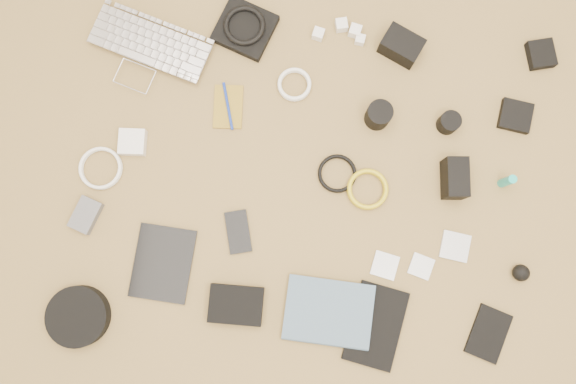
# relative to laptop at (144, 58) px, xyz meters

# --- Properties ---
(laptop) EXTENTS (0.42, 0.34, 0.03)m
(laptop) POSITION_rel_laptop_xyz_m (0.00, 0.00, 0.00)
(laptop) COLOR silver
(laptop) RESTS_ON ground
(headphone_pouch) EXTENTS (0.20, 0.20, 0.03)m
(headphone_pouch) POSITION_rel_laptop_xyz_m (0.29, 0.12, 0.00)
(headphone_pouch) COLOR black
(headphone_pouch) RESTS_ON ground
(headphones) EXTENTS (0.17, 0.17, 0.02)m
(headphones) POSITION_rel_laptop_xyz_m (0.29, 0.12, 0.02)
(headphones) COLOR black
(headphones) RESTS_ON headphone_pouch
(charger_a) EXTENTS (0.04, 0.04, 0.03)m
(charger_a) POSITION_rel_laptop_xyz_m (0.51, 0.13, 0.00)
(charger_a) COLOR white
(charger_a) RESTS_ON ground
(charger_b) EXTENTS (0.04, 0.04, 0.03)m
(charger_b) POSITION_rel_laptop_xyz_m (0.62, 0.15, 0.00)
(charger_b) COLOR white
(charger_b) RESTS_ON ground
(charger_c) EXTENTS (0.04, 0.04, 0.03)m
(charger_c) POSITION_rel_laptop_xyz_m (0.58, 0.16, 0.00)
(charger_c) COLOR white
(charger_c) RESTS_ON ground
(charger_d) EXTENTS (0.03, 0.03, 0.03)m
(charger_d) POSITION_rel_laptop_xyz_m (0.64, 0.12, -0.00)
(charger_d) COLOR white
(charger_d) RESTS_ON ground
(dslr_camera) EXTENTS (0.14, 0.12, 0.07)m
(dslr_camera) POSITION_rel_laptop_xyz_m (0.76, 0.11, 0.02)
(dslr_camera) COLOR black
(dslr_camera) RESTS_ON ground
(lens_pouch) EXTENTS (0.09, 0.10, 0.03)m
(lens_pouch) POSITION_rel_laptop_xyz_m (1.19, 0.13, 0.00)
(lens_pouch) COLOR black
(lens_pouch) RESTS_ON ground
(notebook_olive) EXTENTS (0.09, 0.14, 0.01)m
(notebook_olive) POSITION_rel_laptop_xyz_m (0.27, -0.12, -0.01)
(notebook_olive) COLOR olive
(notebook_olive) RESTS_ON ground
(pen_blue) EXTENTS (0.05, 0.14, 0.01)m
(pen_blue) POSITION_rel_laptop_xyz_m (0.27, -0.12, -0.00)
(pen_blue) COLOR #132B9A
(pen_blue) RESTS_ON notebook_olive
(cable_white_a) EXTENTS (0.13, 0.13, 0.01)m
(cable_white_a) POSITION_rel_laptop_xyz_m (0.46, -0.04, -0.01)
(cable_white_a) COLOR white
(cable_white_a) RESTS_ON ground
(lens_a) EXTENTS (0.09, 0.09, 0.08)m
(lens_a) POSITION_rel_laptop_xyz_m (0.71, -0.11, 0.03)
(lens_a) COLOR black
(lens_a) RESTS_ON ground
(lens_b) EXTENTS (0.07, 0.07, 0.06)m
(lens_b) POSITION_rel_laptop_xyz_m (0.92, -0.11, 0.01)
(lens_b) COLOR black
(lens_b) RESTS_ON ground
(card_reader) EXTENTS (0.10, 0.10, 0.02)m
(card_reader) POSITION_rel_laptop_xyz_m (1.12, -0.07, -0.00)
(card_reader) COLOR black
(card_reader) RESTS_ON ground
(power_brick) EXTENTS (0.08, 0.08, 0.03)m
(power_brick) POSITION_rel_laptop_xyz_m (-0.00, -0.26, 0.00)
(power_brick) COLOR white
(power_brick) RESTS_ON ground
(cable_white_b) EXTENTS (0.16, 0.16, 0.01)m
(cable_white_b) POSITION_rel_laptop_xyz_m (-0.08, -0.35, -0.01)
(cable_white_b) COLOR white
(cable_white_b) RESTS_ON ground
(cable_black) EXTENTS (0.13, 0.13, 0.01)m
(cable_black) POSITION_rel_laptop_xyz_m (0.61, -0.29, -0.01)
(cable_black) COLOR black
(cable_black) RESTS_ON ground
(cable_yellow) EXTENTS (0.15, 0.15, 0.01)m
(cable_yellow) POSITION_rel_laptop_xyz_m (0.70, -0.33, -0.01)
(cable_yellow) COLOR gold
(cable_yellow) RESTS_ON ground
(flash) EXTENTS (0.07, 0.12, 0.09)m
(flash) POSITION_rel_laptop_xyz_m (0.95, -0.28, 0.03)
(flash) COLOR black
(flash) RESTS_ON ground
(lens_cleaner) EXTENTS (0.03, 0.03, 0.09)m
(lens_cleaner) POSITION_rel_laptop_xyz_m (1.10, -0.27, 0.03)
(lens_cleaner) COLOR #1BB1A6
(lens_cleaner) RESTS_ON ground
(battery_charger) EXTENTS (0.09, 0.11, 0.03)m
(battery_charger) POSITION_rel_laptop_xyz_m (-0.11, -0.49, -0.00)
(battery_charger) COLOR #545458
(battery_charger) RESTS_ON ground
(tablet) EXTENTS (0.18, 0.22, 0.01)m
(tablet) POSITION_rel_laptop_xyz_m (0.13, -0.60, -0.01)
(tablet) COLOR black
(tablet) RESTS_ON ground
(phone) EXTENTS (0.09, 0.14, 0.01)m
(phone) POSITION_rel_laptop_xyz_m (0.34, -0.49, -0.01)
(phone) COLOR black
(phone) RESTS_ON ground
(filter_case_left) EXTENTS (0.08, 0.08, 0.01)m
(filter_case_left) POSITION_rel_laptop_xyz_m (0.77, -0.55, -0.01)
(filter_case_left) COLOR silver
(filter_case_left) RESTS_ON ground
(filter_case_mid) EXTENTS (0.08, 0.08, 0.01)m
(filter_case_mid) POSITION_rel_laptop_xyz_m (0.88, -0.54, -0.01)
(filter_case_mid) COLOR silver
(filter_case_mid) RESTS_ON ground
(filter_case_right) EXTENTS (0.09, 0.09, 0.01)m
(filter_case_right) POSITION_rel_laptop_xyz_m (0.97, -0.47, -0.01)
(filter_case_right) COLOR silver
(filter_case_right) RESTS_ON ground
(air_blower) EXTENTS (0.05, 0.05, 0.05)m
(air_blower) POSITION_rel_laptop_xyz_m (1.16, -0.53, 0.01)
(air_blower) COLOR black
(air_blower) RESTS_ON ground
(headphone_case) EXTENTS (0.19, 0.19, 0.05)m
(headphone_case) POSITION_rel_laptop_xyz_m (-0.08, -0.77, 0.01)
(headphone_case) COLOR black
(headphone_case) RESTS_ON ground
(drive_case) EXTENTS (0.15, 0.11, 0.04)m
(drive_case) POSITION_rel_laptop_xyz_m (0.36, -0.70, 0.00)
(drive_case) COLOR black
(drive_case) RESTS_ON ground
(paperback) EXTENTS (0.25, 0.19, 0.02)m
(paperback) POSITION_rel_laptop_xyz_m (0.62, -0.79, -0.00)
(paperback) COLOR #455F76
(paperback) RESTS_ON ground
(notebook_black_a) EXTENTS (0.18, 0.25, 0.02)m
(notebook_black_a) POSITION_rel_laptop_xyz_m (0.76, -0.72, -0.01)
(notebook_black_a) COLOR black
(notebook_black_a) RESTS_ON ground
(notebook_black_b) EXTENTS (0.13, 0.17, 0.01)m
(notebook_black_b) POSITION_rel_laptop_xyz_m (1.08, -0.71, -0.01)
(notebook_black_b) COLOR black
(notebook_black_b) RESTS_ON ground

